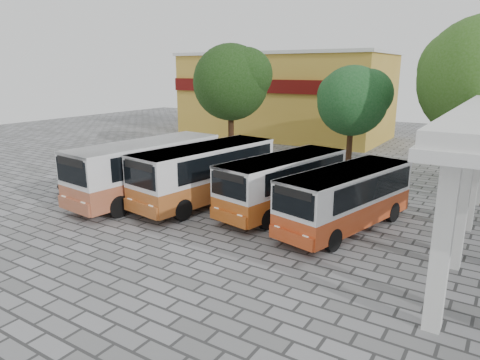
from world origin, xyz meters
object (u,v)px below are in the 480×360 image
Objects in this scene: bus_far_left at (147,167)px; bus_centre_right at (283,180)px; bus_far_right at (346,195)px; bus_centre_left at (206,170)px; parked_car at (95,177)px.

bus_centre_right is at bearing 22.23° from bus_far_left.
bus_centre_right is 1.02× the size of bus_far_right.
bus_far_right is (3.33, -0.68, -0.04)m from bus_centre_right.
bus_far_left is 1.14× the size of bus_far_right.
bus_centre_left is at bearing -165.05° from bus_far_right.
bus_centre_right is at bearing 0.81° from parked_car.
bus_far_left is 4.36m from parked_car.
bus_centre_right is 1.69× the size of parked_car.
bus_centre_left is (2.93, 1.21, -0.07)m from bus_far_left.
bus_centre_left is at bearing 27.92° from bus_far_left.
bus_far_right reaches higher than parked_car.
bus_far_right is at bearing 9.46° from bus_centre_left.
parked_car is (-4.21, 0.03, -1.13)m from bus_far_left.
bus_centre_left reaches higher than parked_car.
bus_far_right is 14.56m from parked_car.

